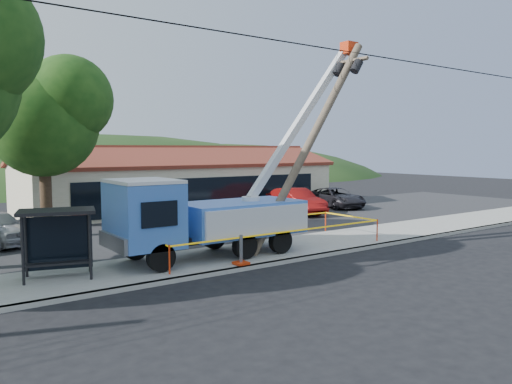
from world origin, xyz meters
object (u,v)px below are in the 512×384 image
Objects in this scene: leaning_pole at (314,133)px; car_red at (296,215)px; utility_truck at (206,214)px; bus_shelter at (57,228)px; car_dark at (335,209)px.

leaning_pole is 12.48m from car_red.
utility_truck is 5.56m from bus_shelter.
car_dark is (11.49, 10.22, -5.10)m from leaning_pole.
car_red is at bearing 40.89° from bus_shelter.
leaning_pole is (4.98, -0.82, 3.24)m from utility_truck.
bus_shelter is 19.19m from car_red.
utility_truck reaches higher than bus_shelter.
leaning_pole is 1.77× the size of car_dark.
leaning_pole is at bearing -118.58° from car_red.
bus_shelter is 23.93m from car_dark.
utility_truck is 2.30× the size of car_red.
car_red is (11.74, 8.35, -1.87)m from utility_truck.
bus_shelter is 0.53× the size of car_red.
leaning_pole is 3.40× the size of bus_shelter.
utility_truck reaches higher than car_red.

